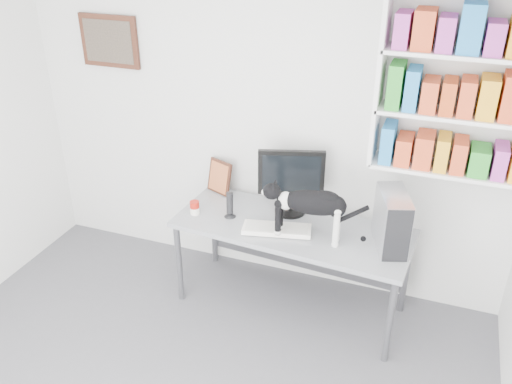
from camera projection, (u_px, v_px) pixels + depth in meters
room at (122, 263)px, 2.61m from camera, size 4.01×4.01×2.70m
bookshelf at (459, 85)px, 3.48m from camera, size 1.03×0.28×1.24m
wall_art at (109, 41)px, 4.38m from camera, size 0.52×0.04×0.42m
desk at (291, 267)px, 4.24m from camera, size 1.82×0.82×0.74m
monitor at (291, 181)px, 4.13m from camera, size 0.55×0.38×0.54m
keyboard at (277, 229)px, 3.99m from camera, size 0.53×0.30×0.04m
pc_tower at (392, 220)px, 3.74m from camera, size 0.30×0.44×0.41m
speaker at (230, 204)px, 4.14m from camera, size 0.11×0.11×0.21m
leaning_print at (220, 176)px, 4.48m from camera, size 0.25×0.17×0.29m
soup_can at (195, 208)px, 4.20m from camera, size 0.08×0.08×0.11m
cat at (310, 215)px, 3.81m from camera, size 0.69×0.25×0.41m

